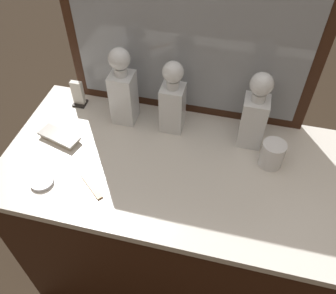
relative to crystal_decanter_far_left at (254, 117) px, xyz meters
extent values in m
plane|color=#2D2319|center=(-0.26, -0.17, -0.94)|extent=(6.00, 6.00, 0.00)
cube|color=#381E11|center=(-0.26, -0.17, -0.54)|extent=(1.13, 0.60, 0.79)
cube|color=silver|center=(-0.26, -0.17, -0.13)|extent=(1.17, 0.62, 0.03)
cube|color=#381E11|center=(-0.26, 0.12, 0.26)|extent=(0.90, 0.03, 0.75)
cube|color=gray|center=(-0.26, 0.10, 0.26)|extent=(0.82, 0.01, 0.67)
cube|color=white|center=(0.00, 0.00, -0.02)|extent=(0.09, 0.09, 0.19)
cube|color=#8C4C14|center=(0.00, 0.00, -0.05)|extent=(0.07, 0.07, 0.13)
cylinder|color=white|center=(0.00, 0.00, 0.09)|extent=(0.05, 0.05, 0.03)
sphere|color=white|center=(0.00, 0.00, 0.14)|extent=(0.08, 0.08, 0.08)
cube|color=white|center=(-0.48, 0.01, -0.02)|extent=(0.09, 0.09, 0.21)
cube|color=#8C4C14|center=(-0.48, 0.01, -0.04)|extent=(0.07, 0.07, 0.15)
cylinder|color=white|center=(-0.48, 0.01, 0.10)|extent=(0.05, 0.05, 0.03)
sphere|color=white|center=(-0.48, 0.01, 0.15)|extent=(0.08, 0.08, 0.08)
cube|color=white|center=(-0.29, 0.01, -0.03)|extent=(0.08, 0.08, 0.19)
cube|color=#8C4C14|center=(-0.29, 0.01, -0.07)|extent=(0.07, 0.07, 0.11)
cylinder|color=white|center=(-0.29, 0.01, 0.08)|extent=(0.05, 0.05, 0.03)
sphere|color=white|center=(-0.29, 0.01, 0.13)|extent=(0.07, 0.07, 0.07)
cylinder|color=white|center=(0.08, -0.09, -0.07)|extent=(0.08, 0.08, 0.10)
cylinder|color=silver|center=(0.08, -0.09, -0.11)|extent=(0.08, 0.08, 0.01)
cube|color=#B7A88C|center=(-0.68, -0.16, -0.11)|extent=(0.15, 0.09, 0.01)
cube|color=#B7B5AD|center=(-0.68, -0.16, -0.10)|extent=(0.17, 0.10, 0.01)
cylinder|color=silver|center=(-0.65, -0.36, -0.11)|extent=(0.08, 0.08, 0.01)
cube|color=brown|center=(-0.48, -0.34, -0.12)|extent=(0.10, 0.09, 0.01)
cube|color=black|center=(-0.69, 0.05, -0.12)|extent=(0.05, 0.05, 0.01)
cube|color=white|center=(-0.69, 0.05, -0.06)|extent=(0.05, 0.02, 0.11)
camera|label=1|loc=(-0.07, -0.95, 0.83)|focal=38.12mm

